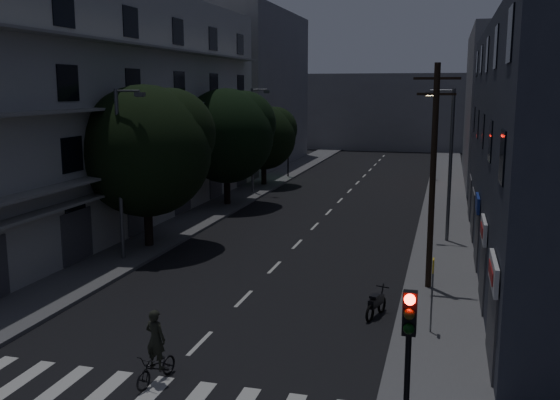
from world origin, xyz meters
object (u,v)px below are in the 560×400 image
Objects in this scene: motorcycle at (376,305)px; cyclist at (156,358)px; bus_stop_sign at (433,282)px; traffic_signal_near at (408,347)px; utility_pole at (433,173)px.

motorcycle is 0.79× the size of cyclist.
bus_stop_sign is 1.49× the size of motorcycle.
bus_stop_sign reaches higher than motorcycle.
bus_stop_sign is (0.30, 8.38, -1.21)m from traffic_signal_near.
traffic_signal_near is 2.42× the size of motorcycle.
utility_pole reaches higher than bus_stop_sign.
traffic_signal_near is 13.42m from utility_pole.
motorcycle is (-1.73, -3.54, -4.43)m from utility_pole.
traffic_signal_near is 10.25m from motorcycle.
utility_pole is 5.32× the size of motorcycle.
cyclist is (-7.10, -10.35, -4.14)m from utility_pole.
bus_stop_sign is (0.24, -4.93, -2.98)m from utility_pole.
utility_pole is 3.56× the size of bus_stop_sign.
bus_stop_sign is at bearing 48.02° from cyclist.
bus_stop_sign is 9.20m from cyclist.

